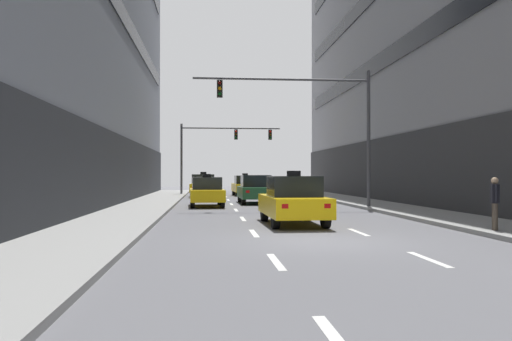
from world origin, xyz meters
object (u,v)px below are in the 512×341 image
(taxi_driving_2, at_px, (293,201))
(pedestrian_1, at_px, (495,200))
(taxi_driving_0, at_px, (207,192))
(traffic_signal_1, at_px, (218,143))
(taxi_driving_4, at_px, (203,186))
(taxi_driving_1, at_px, (245,186))
(car_driving_3, at_px, (255,189))
(traffic_signal_0, at_px, (318,112))

(taxi_driving_2, distance_m, pedestrian_1, 6.37)
(taxi_driving_0, relative_size, taxi_driving_2, 0.95)
(taxi_driving_0, xyz_separation_m, traffic_signal_1, (0.85, 15.16, 3.57))
(taxi_driving_2, bearing_deg, taxi_driving_4, 98.28)
(taxi_driving_1, height_order, taxi_driving_4, taxi_driving_4)
(taxi_driving_1, height_order, pedestrian_1, taxi_driving_1)
(taxi_driving_0, height_order, car_driving_3, taxi_driving_0)
(taxi_driving_1, bearing_deg, taxi_driving_4, -150.56)
(taxi_driving_4, bearing_deg, pedestrian_1, -71.85)
(taxi_driving_2, relative_size, pedestrian_1, 2.98)
(traffic_signal_1, bearing_deg, taxi_driving_2, -85.17)
(taxi_driving_1, xyz_separation_m, pedestrian_1, (5.24, -28.10, 0.20))
(car_driving_3, distance_m, traffic_signal_0, 7.17)
(taxi_driving_2, distance_m, car_driving_3, 13.11)
(traffic_signal_1, bearing_deg, car_driving_3, -80.72)
(taxi_driving_2, xyz_separation_m, car_driving_3, (-0.13, 13.11, 0.00))
(taxi_driving_0, distance_m, taxi_driving_2, 10.84)
(car_driving_3, height_order, pedestrian_1, car_driving_3)
(taxi_driving_0, height_order, taxi_driving_4, taxi_driving_4)
(pedestrian_1, bearing_deg, taxi_driving_2, 146.29)
(traffic_signal_0, bearing_deg, pedestrian_1, -76.27)
(taxi_driving_0, xyz_separation_m, traffic_signal_0, (5.54, -2.63, 4.06))
(taxi_driving_0, bearing_deg, taxi_driving_4, 91.36)
(taxi_driving_1, distance_m, traffic_signal_1, 4.30)
(taxi_driving_0, height_order, pedestrian_1, taxi_driving_0)
(traffic_signal_0, xyz_separation_m, pedestrian_1, (2.77, -11.32, -3.84))
(taxi_driving_0, height_order, traffic_signal_0, traffic_signal_0)
(taxi_driving_4, relative_size, traffic_signal_0, 0.52)
(taxi_driving_4, height_order, pedestrian_1, taxi_driving_4)
(taxi_driving_0, distance_m, car_driving_3, 3.94)
(taxi_driving_0, distance_m, taxi_driving_4, 12.27)
(taxi_driving_1, height_order, traffic_signal_0, traffic_signal_0)
(taxi_driving_0, height_order, taxi_driving_1, taxi_driving_1)
(taxi_driving_2, height_order, car_driving_3, taxi_driving_2)
(taxi_driving_2, height_order, taxi_driving_4, taxi_driving_4)
(taxi_driving_1, bearing_deg, car_driving_3, -90.88)
(car_driving_3, xyz_separation_m, taxi_driving_4, (-3.17, 9.57, 0.02))
(taxi_driving_2, bearing_deg, traffic_signal_1, 94.83)
(taxi_driving_1, bearing_deg, taxi_driving_0, -102.19)
(taxi_driving_0, distance_m, pedestrian_1, 16.23)
(traffic_signal_0, height_order, traffic_signal_1, traffic_signal_0)
(car_driving_3, distance_m, traffic_signal_1, 13.11)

